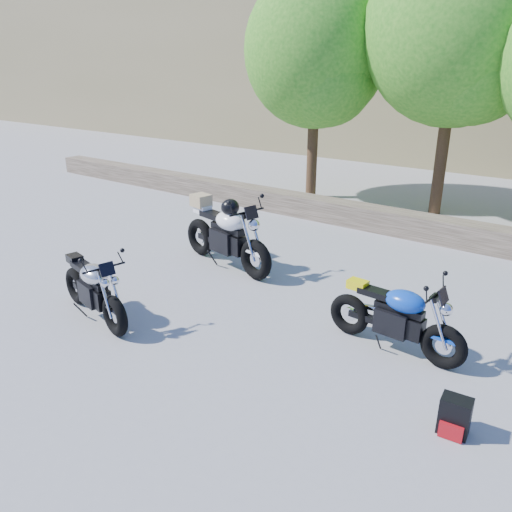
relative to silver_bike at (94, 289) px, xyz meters
The scene contains 8 objects.
ground 1.61m from the silver_bike, 31.53° to the left, with size 90.00×90.00×0.00m, color gray.
stone_wall 6.45m from the silver_bike, 78.20° to the left, with size 22.00×0.55×0.50m, color #473D2F.
tree_decid_left 8.62m from the silver_bike, 97.71° to the left, with size 3.67×3.67×5.62m.
tree_decid_mid 9.35m from the silver_bike, 75.07° to the left, with size 4.08×4.08×6.24m.
silver_bike is the anchor object (origin of this frame).
white_bike 2.68m from the silver_bike, 85.49° to the left, with size 2.29×0.81×1.28m.
blue_bike 4.14m from the silver_bike, 24.67° to the left, with size 1.85×0.59×0.93m.
backpack 4.88m from the silver_bike, ahead, with size 0.31×0.27×0.39m.
Camera 1 is at (4.34, -4.59, 3.40)m, focal length 35.00 mm.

